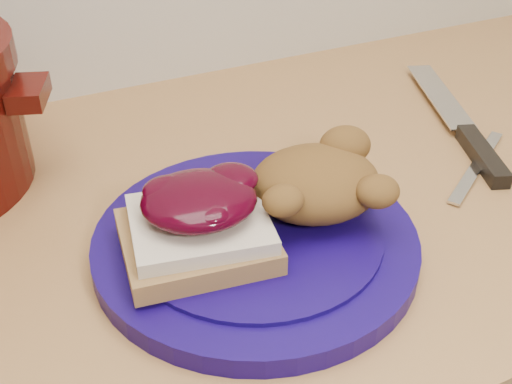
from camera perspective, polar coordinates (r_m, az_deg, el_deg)
name	(u,v)px	position (r m, az deg, el deg)	size (l,w,h in m)	color
plate	(255,243)	(0.58, -0.05, -4.53)	(0.29, 0.29, 0.02)	#120551
sandwich	(198,222)	(0.54, -5.16, -2.65)	(0.14, 0.12, 0.06)	olive
stuffing_mound	(315,183)	(0.58, 5.29, 0.78)	(0.12, 0.10, 0.06)	brown
chef_knife	(469,137)	(0.78, 18.44, 4.65)	(0.13, 0.29, 0.02)	black
butter_knife	(477,166)	(0.74, 19.05, 2.22)	(0.17, 0.01, 0.00)	silver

